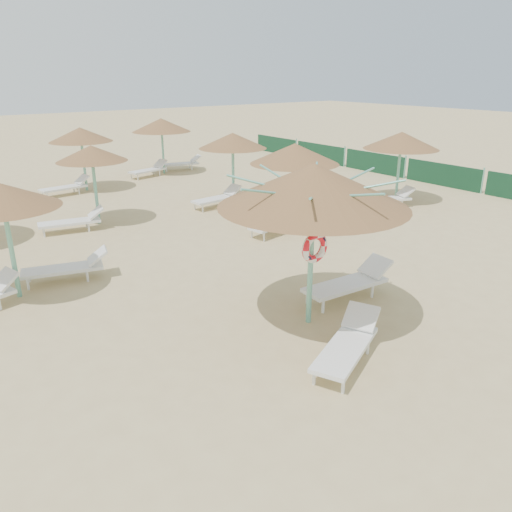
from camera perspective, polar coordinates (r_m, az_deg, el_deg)
ground at (r=10.47m, az=4.41°, el=-7.53°), size 120.00×120.00×0.00m
main_palapa at (r=9.52m, az=6.62°, el=7.96°), size 3.67×3.67×3.29m
lounger_main_a at (r=9.11m, az=10.46°, el=-9.81°), size 2.12×1.42×0.75m
lounger_main_b at (r=11.56m, az=10.73°, el=-2.94°), size 2.26×0.81×0.81m
palapa_field at (r=18.77m, az=-11.86°, el=12.03°), size 18.70×14.15×2.72m
windbreak_fence at (r=26.65m, az=13.44°, el=10.33°), size 0.08×19.84×1.10m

